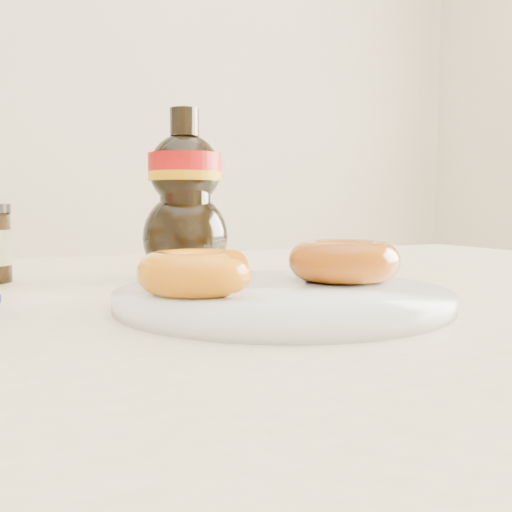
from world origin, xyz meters
name	(u,v)px	position (x,y,z in m)	size (l,w,h in m)	color
dining_table	(164,395)	(0.00, 0.10, 0.67)	(1.40, 0.90, 0.75)	beige
plate	(282,296)	(0.08, 0.03, 0.76)	(0.26, 0.26, 0.01)	white
donut_bitten	(197,272)	(0.01, 0.04, 0.78)	(0.09, 0.09, 0.03)	orange
donut_whole	(344,261)	(0.15, 0.06, 0.78)	(0.10, 0.10, 0.03)	#914D09
syrup_bottle	(185,194)	(0.06, 0.23, 0.84)	(0.09, 0.08, 0.18)	black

